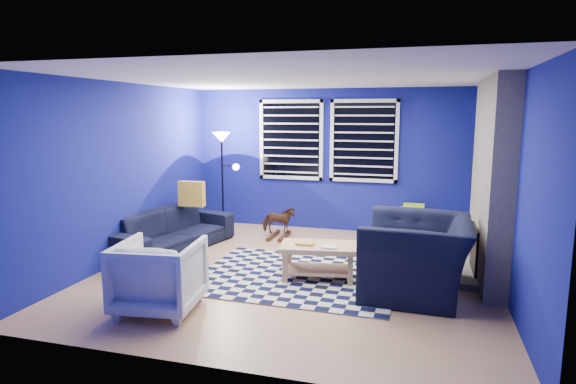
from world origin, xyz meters
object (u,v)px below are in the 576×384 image
object	(u,v)px
sofa	(172,230)
armchair_bent	(159,276)
cabinet	(413,223)
coffee_table	(318,254)
armchair_big	(416,256)
tv	(484,158)
rocking_horse	(279,221)
floor_lamp	(223,151)

from	to	relation	value
sofa	armchair_bent	world-z (taller)	armchair_bent
sofa	cabinet	size ratio (longest dim) A/B	3.16
coffee_table	armchair_big	bearing A→B (deg)	-6.57
tv	cabinet	distance (m)	1.55
armchair_big	sofa	bearing A→B (deg)	-100.90
rocking_horse	coffee_table	bearing A→B (deg)	-166.00
coffee_table	cabinet	distance (m)	2.65
armchair_big	cabinet	bearing A→B (deg)	-176.05
armchair_big	armchair_bent	distance (m)	2.89
armchair_bent	floor_lamp	size ratio (longest dim) A/B	0.48
sofa	tv	bearing A→B (deg)	-58.70
armchair_bent	rocking_horse	distance (m)	3.25
floor_lamp	armchair_big	bearing A→B (deg)	-32.13
armchair_bent	coffee_table	world-z (taller)	armchair_bent
armchair_big	floor_lamp	bearing A→B (deg)	-120.21
tv	armchair_bent	bearing A→B (deg)	-134.59
tv	cabinet	size ratio (longest dim) A/B	1.50
rocking_horse	floor_lamp	bearing A→B (deg)	67.85
armchair_big	cabinet	xyz separation A→B (m)	(-0.09, 2.55, -0.19)
armchair_big	floor_lamp	size ratio (longest dim) A/B	0.78
tv	floor_lamp	bearing A→B (deg)	-176.77
rocking_horse	floor_lamp	xyz separation A→B (m)	(-1.03, 0.10, 1.13)
sofa	rocking_horse	xyz separation A→B (m)	(1.36, 1.14, -0.01)
armchair_bent	floor_lamp	xyz separation A→B (m)	(-0.69, 3.33, 1.05)
armchair_big	coffee_table	bearing A→B (deg)	-94.66
floor_lamp	cabinet	bearing A→B (deg)	8.67
sofa	armchair_bent	bearing A→B (deg)	-140.58
sofa	floor_lamp	distance (m)	1.71
rocking_horse	coffee_table	world-z (taller)	rocking_horse
coffee_table	floor_lamp	bearing A→B (deg)	137.47
cabinet	floor_lamp	bearing A→B (deg)	-154.72
coffee_table	cabinet	size ratio (longest dim) A/B	1.52
sofa	rocking_horse	size ratio (longest dim) A/B	3.96
sofa	floor_lamp	world-z (taller)	floor_lamp
sofa	cabinet	xyz separation A→B (m)	(3.53, 1.73, -0.05)
rocking_horse	cabinet	distance (m)	2.25
armchair_bent	rocking_horse	world-z (taller)	armchair_bent
tv	cabinet	world-z (taller)	tv
armchair_big	coffee_table	distance (m)	1.20
tv	armchair_big	xyz separation A→B (m)	(-0.93, -2.30, -0.96)
cabinet	tv	bearing A→B (deg)	2.78
armchair_big	armchair_bent	size ratio (longest dim) A/B	1.61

